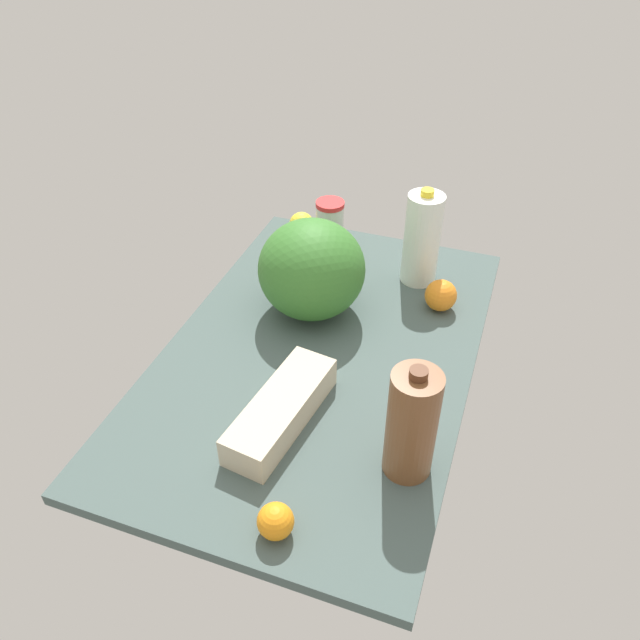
# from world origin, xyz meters

# --- Properties ---
(countertop) EXTENTS (1.20, 0.76, 0.03)m
(countertop) POSITION_xyz_m (0.00, 0.00, 0.01)
(countertop) COLOR #445652
(countertop) RESTS_ON ground
(egg_carton) EXTENTS (0.35, 0.15, 0.07)m
(egg_carton) POSITION_xyz_m (0.25, 0.00, 0.07)
(egg_carton) COLOR beige
(egg_carton) RESTS_ON countertop
(tumbler_cup) EXTENTS (0.09, 0.09, 0.16)m
(tumbler_cup) POSITION_xyz_m (-0.47, -0.13, 0.11)
(tumbler_cup) COLOR beige
(tumbler_cup) RESTS_ON countertop
(chocolate_milk_jug) EXTENTS (0.10, 0.10, 0.28)m
(chocolate_milk_jug) POSITION_xyz_m (0.28, 0.29, 0.16)
(chocolate_milk_jug) COLOR brown
(chocolate_milk_jug) RESTS_ON countertop
(milk_jug) EXTENTS (0.10, 0.10, 0.29)m
(milk_jug) POSITION_xyz_m (-0.40, 0.16, 0.17)
(milk_jug) COLOR white
(milk_jug) RESTS_ON countertop
(watermelon) EXTENTS (0.28, 0.28, 0.27)m
(watermelon) POSITION_xyz_m (-0.15, -0.08, 0.16)
(watermelon) COLOR #38772C
(watermelon) RESTS_ON countertop
(lemon_loose) EXTENTS (0.08, 0.08, 0.08)m
(lemon_loose) POSITION_xyz_m (-0.52, -0.25, 0.07)
(lemon_loose) COLOR yellow
(lemon_loose) RESTS_ON countertop
(orange_by_jug) EXTENTS (0.09, 0.09, 0.09)m
(orange_by_jug) POSITION_xyz_m (-0.28, 0.25, 0.07)
(orange_by_jug) COLOR orange
(orange_by_jug) RESTS_ON countertop
(orange_near_front) EXTENTS (0.07, 0.07, 0.07)m
(orange_near_front) POSITION_xyz_m (0.52, 0.10, 0.07)
(orange_near_front) COLOR orange
(orange_near_front) RESTS_ON countertop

